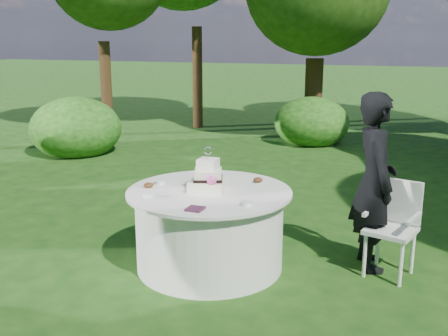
{
  "coord_description": "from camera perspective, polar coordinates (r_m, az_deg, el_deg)",
  "views": [
    {
      "loc": [
        1.87,
        -4.35,
        2.16
      ],
      "look_at": [
        0.15,
        0.0,
        1.0
      ],
      "focal_mm": 42.0,
      "sensor_mm": 36.0,
      "label": 1
    }
  ],
  "objects": [
    {
      "name": "guest",
      "position": [
        5.13,
        16.02,
        -1.46
      ],
      "size": [
        0.61,
        0.73,
        1.7
      ],
      "primitive_type": "imported",
      "rotation": [
        0.0,
        0.0,
        1.97
      ],
      "color": "black",
      "rests_on": "ground"
    },
    {
      "name": "petal_cups",
      "position": [
        5.11,
        -2.16,
        -1.58
      ],
      "size": [
        1.01,
        0.66,
        0.05
      ],
      "color": "#562D16",
      "rests_on": "table"
    },
    {
      "name": "napkins",
      "position": [
        4.38,
        -3.15,
        -4.46
      ],
      "size": [
        0.14,
        0.14,
        0.02
      ],
      "primitive_type": "cube",
      "color": "#4C203B",
      "rests_on": "table"
    },
    {
      "name": "chair",
      "position": [
        5.13,
        18.03,
        -5.46
      ],
      "size": [
        0.51,
        0.51,
        0.89
      ],
      "color": "white",
      "rests_on": "ground"
    },
    {
      "name": "ground",
      "position": [
        5.21,
        -1.56,
        -10.59
      ],
      "size": [
        80.0,
        80.0,
        0.0
      ],
      "primitive_type": "plane",
      "color": "#143A10",
      "rests_on": "ground"
    },
    {
      "name": "cake",
      "position": [
        4.9,
        -1.73,
        -1.19
      ],
      "size": [
        0.38,
        0.38,
        0.43
      ],
      "color": "silver",
      "rests_on": "table"
    },
    {
      "name": "feather_plume",
      "position": [
        4.67,
        -7.16,
        -3.42
      ],
      "size": [
        0.48,
        0.07,
        0.01
      ],
      "primitive_type": "ellipsoid",
      "color": "silver",
      "rests_on": "table"
    },
    {
      "name": "votives",
      "position": [
        4.79,
        -4.49,
        -2.75
      ],
      "size": [
        1.12,
        0.52,
        0.04
      ],
      "color": "white",
      "rests_on": "table"
    },
    {
      "name": "table",
      "position": [
        5.06,
        -1.59,
        -6.59
      ],
      "size": [
        1.56,
        1.56,
        0.77
      ],
      "color": "white",
      "rests_on": "ground"
    }
  ]
}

